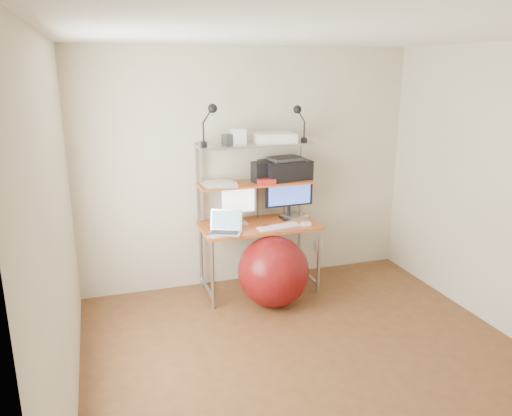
{
  "coord_description": "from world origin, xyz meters",
  "views": [
    {
      "loc": [
        -1.53,
        -3.17,
        2.3
      ],
      "look_at": [
        -0.13,
        1.15,
        1.0
      ],
      "focal_mm": 35.0,
      "sensor_mm": 36.0,
      "label": 1
    }
  ],
  "objects": [
    {
      "name": "box_grey",
      "position": [
        -0.28,
        1.57,
        1.6
      ],
      "size": [
        0.12,
        0.12,
        0.1
      ],
      "primitive_type": "cube",
      "rotation": [
        0.0,
        0.0,
        0.25
      ],
      "color": "#313133",
      "rests_on": "top_shelf"
    },
    {
      "name": "keyboard",
      "position": [
        0.16,
        1.28,
        0.75
      ],
      "size": [
        0.46,
        0.2,
        0.01
      ],
      "primitive_type": "cube",
      "rotation": [
        0.0,
        0.0,
        0.16
      ],
      "color": "white",
      "rests_on": "desktop"
    },
    {
      "name": "scanner",
      "position": [
        0.21,
        1.58,
        1.6
      ],
      "size": [
        0.44,
        0.32,
        0.11
      ],
      "rotation": [
        0.0,
        0.0,
        -0.12
      ],
      "color": "white",
      "rests_on": "top_shelf"
    },
    {
      "name": "mac_mini",
      "position": [
        0.42,
        1.53,
        0.76
      ],
      "size": [
        0.27,
        0.27,
        0.04
      ],
      "primitive_type": "cube",
      "rotation": [
        0.0,
        0.0,
        0.3
      ],
      "color": "silver",
      "rests_on": "desktop"
    },
    {
      "name": "wall_outlet",
      "position": [
        0.85,
        1.79,
        0.3
      ],
      "size": [
        0.08,
        0.01,
        0.12
      ],
      "primitive_type": "cube",
      "color": "white",
      "rests_on": "room"
    },
    {
      "name": "clip_lamp_right",
      "position": [
        0.43,
        1.48,
        1.82
      ],
      "size": [
        0.15,
        0.08,
        0.37
      ],
      "color": "black",
      "rests_on": "top_shelf"
    },
    {
      "name": "printer",
      "position": [
        0.35,
        1.62,
        1.26
      ],
      "size": [
        0.53,
        0.4,
        0.23
      ],
      "rotation": [
        0.0,
        0.0,
        0.13
      ],
      "color": "black",
      "rests_on": "mid_shelf"
    },
    {
      "name": "nas_cube",
      "position": [
        0.05,
        1.57,
        1.26
      ],
      "size": [
        0.16,
        0.16,
        0.21
      ],
      "primitive_type": "cube",
      "rotation": [
        0.0,
        0.0,
        0.14
      ],
      "color": "black",
      "rests_on": "mid_shelf"
    },
    {
      "name": "mouse",
      "position": [
        0.44,
        1.26,
        0.75
      ],
      "size": [
        0.1,
        0.06,
        0.03
      ],
      "primitive_type": "cube",
      "rotation": [
        0.0,
        0.0,
        -0.04
      ],
      "color": "white",
      "rests_on": "desktop"
    },
    {
      "name": "monitor_black",
      "position": [
        0.37,
        1.55,
        1.01
      ],
      "size": [
        0.53,
        0.15,
        0.53
      ],
      "rotation": [
        0.0,
        0.0,
        0.03
      ],
      "color": "black",
      "rests_on": "desktop"
    },
    {
      "name": "paper_stack",
      "position": [
        -0.36,
        1.57,
        1.16
      ],
      "size": [
        0.37,
        0.39,
        0.02
      ],
      "color": "white",
      "rests_on": "mid_shelf"
    },
    {
      "name": "laptop",
      "position": [
        -0.39,
        1.29,
        0.79
      ],
      "size": [
        0.39,
        0.36,
        0.27
      ],
      "rotation": [
        0.0,
        0.0,
        -0.44
      ],
      "color": "silver",
      "rests_on": "desktop"
    },
    {
      "name": "phone",
      "position": [
        0.03,
        1.31,
        0.74
      ],
      "size": [
        0.09,
        0.13,
        0.01
      ],
      "primitive_type": "cube",
      "rotation": [
        0.0,
        0.0,
        -0.23
      ],
      "color": "black",
      "rests_on": "desktop"
    },
    {
      "name": "box_white",
      "position": [
        -0.18,
        1.56,
        1.63
      ],
      "size": [
        0.13,
        0.11,
        0.15
      ],
      "primitive_type": "cube",
      "rotation": [
        0.0,
        0.0,
        0.03
      ],
      "color": "white",
      "rests_on": "top_shelf"
    },
    {
      "name": "room",
      "position": [
        0.0,
        0.0,
        1.25
      ],
      "size": [
        3.6,
        3.6,
        3.6
      ],
      "color": "brown",
      "rests_on": "ground"
    },
    {
      "name": "exercise_ball",
      "position": [
        0.03,
        1.1,
        0.35
      ],
      "size": [
        0.7,
        0.7,
        0.7
      ],
      "primitive_type": "sphere",
      "color": "maroon",
      "rests_on": "floor"
    },
    {
      "name": "clip_lamp_left",
      "position": [
        -0.47,
        1.5,
        1.85
      ],
      "size": [
        0.16,
        0.09,
        0.41
      ],
      "color": "black",
      "rests_on": "top_shelf"
    },
    {
      "name": "computer_desk",
      "position": [
        0.0,
        1.5,
        0.96
      ],
      "size": [
        1.2,
        0.6,
        1.57
      ],
      "color": "#C35626",
      "rests_on": "ground"
    },
    {
      "name": "monitor_silver",
      "position": [
        -0.2,
        1.53,
        0.96
      ],
      "size": [
        0.38,
        0.13,
        0.42
      ],
      "rotation": [
        0.0,
        0.0,
        0.02
      ],
      "color": "#B5B6BA",
      "rests_on": "desktop"
    },
    {
      "name": "red_box",
      "position": [
        0.08,
        1.48,
        1.18
      ],
      "size": [
        0.19,
        0.14,
        0.05
      ],
      "primitive_type": "cube",
      "rotation": [
        0.0,
        0.0,
        -0.06
      ],
      "color": "red",
      "rests_on": "mid_shelf"
    }
  ]
}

